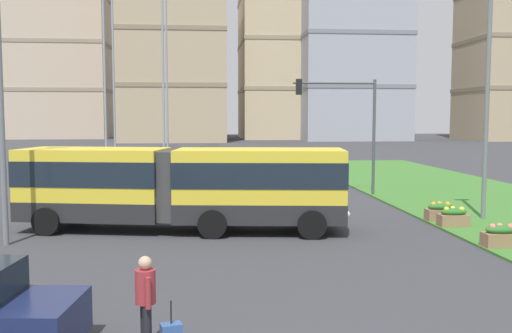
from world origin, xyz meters
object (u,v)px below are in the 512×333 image
flower_planter_5 (440,212)px  apartment_tower_centre (278,23)px  flower_planter_4 (453,217)px  apartment_tower_westcentre (173,10)px  flower_planter_3 (501,236)px  articulated_bus (182,186)px  traffic_light_far_right (347,116)px  apartment_tower_eastcentre (351,15)px  car_white_van (122,187)px  pedestrian_crossing (146,297)px  streetlight_median (487,94)px  streetlight_left (1,97)px  apartment_tower_west (61,26)px

flower_planter_5 → apartment_tower_centre: size_ratio=0.02×
flower_planter_4 → apartment_tower_westcentre: size_ratio=0.02×
flower_planter_3 → apartment_tower_westcentre: 86.11m
apartment_tower_westcentre → apartment_tower_centre: (19.59, 12.40, 0.18)m
articulated_bus → flower_planter_5: articulated_bus is taller
flower_planter_5 → traffic_light_far_right: traffic_light_far_right is taller
apartment_tower_westcentre → flower_planter_5: bearing=-79.6°
apartment_tower_westcentre → apartment_tower_eastcentre: apartment_tower_eastcentre is taller
apartment_tower_eastcentre → car_white_van: bearing=-112.3°
pedestrian_crossing → streetlight_median: streetlight_median is taller
car_white_van → flower_planter_3: bearing=-39.6°
articulated_bus → apartment_tower_westcentre: 80.95m
apartment_tower_westcentre → flower_planter_3: bearing=-80.1°
car_white_van → streetlight_median: bearing=-22.0°
streetlight_median → apartment_tower_eastcentre: apartment_tower_eastcentre is taller
flower_planter_3 → streetlight_median: bearing=68.7°
flower_planter_5 → apartment_tower_westcentre: (-14.28, 77.47, 21.68)m
articulated_bus → apartment_tower_centre: apartment_tower_centre is taller
streetlight_left → flower_planter_4: bearing=5.1°
streetlight_median → apartment_tower_westcentre: apartment_tower_westcentre is taller
car_white_van → streetlight_left: size_ratio=0.53×
traffic_light_far_right → apartment_tower_westcentre: bearing=100.1°
flower_planter_3 → flower_planter_4: (0.00, 3.41, 0.00)m
apartment_tower_west → flower_planter_3: bearing=-69.8°
apartment_tower_westcentre → apartment_tower_centre: 23.18m
apartment_tower_west → flower_planter_4: bearing=-69.1°
flower_planter_5 → apartment_tower_eastcentre: 85.62m
articulated_bus → streetlight_median: streetlight_median is taller
flower_planter_3 → apartment_tower_westcentre: (-14.28, 82.10, 21.68)m
streetlight_median → apartment_tower_westcentre: (-16.18, 77.23, 17.05)m
articulated_bus → pedestrian_crossing: (-0.24, -10.90, -0.65)m
flower_planter_4 → streetlight_left: streetlight_left is taller
pedestrian_crossing → flower_planter_3: (10.33, 7.02, -0.58)m
apartment_tower_eastcentre → apartment_tower_centre: bearing=143.3°
articulated_bus → apartment_tower_west: apartment_tower_west is taller
flower_planter_5 → traffic_light_far_right: (-1.83, 7.66, 3.79)m
articulated_bus → streetlight_left: streetlight_left is taller
pedestrian_crossing → apartment_tower_centre: apartment_tower_centre is taller
car_white_van → streetlight_median: size_ratio=0.50×
car_white_van → streetlight_median: 16.89m
flower_planter_5 → traffic_light_far_right: bearing=103.4°
traffic_light_far_right → apartment_tower_centre: bearing=85.0°
flower_planter_5 → traffic_light_far_right: size_ratio=0.18×
apartment_tower_centre → apartment_tower_west: bearing=171.4°
pedestrian_crossing → apartment_tower_westcentre: bearing=92.5°
streetlight_median → traffic_light_far_right: bearing=116.7°
streetlight_median → apartment_tower_west: size_ratio=0.21×
apartment_tower_west → apartment_tower_eastcentre: apartment_tower_eastcentre is taller
traffic_light_far_right → streetlight_left: bearing=-143.5°
apartment_tower_west → streetlight_left: bearing=-77.7°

